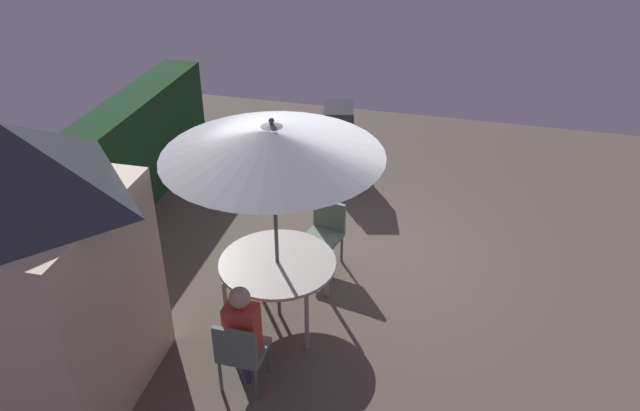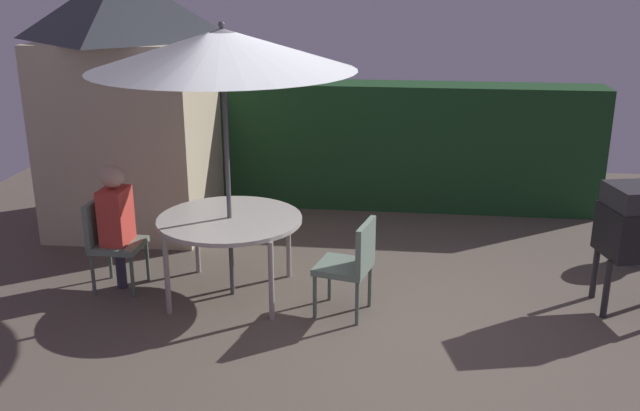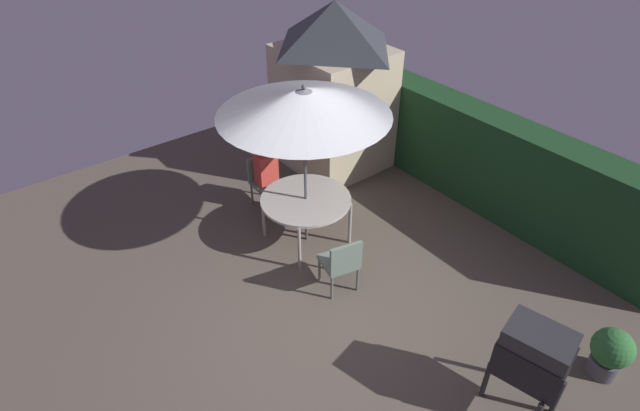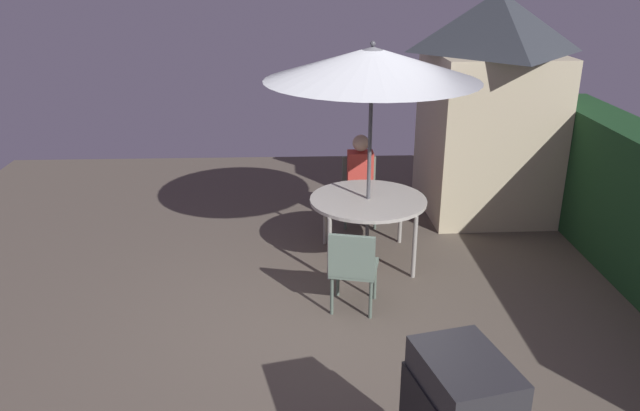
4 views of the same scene
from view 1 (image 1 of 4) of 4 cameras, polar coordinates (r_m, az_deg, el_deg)
ground_plane at (r=8.71m, az=1.75°, el=-5.46°), size 11.00×11.00×0.00m
hedge_backdrop at (r=9.51m, az=-19.22°, el=1.89°), size 6.00×0.63×1.64m
garden_shed at (r=6.66m, az=-23.93°, el=-5.02°), size 1.93×1.77×3.05m
patio_table at (r=7.50m, az=-3.81°, el=-5.37°), size 1.37×1.37×0.79m
patio_umbrella at (r=6.67m, az=-4.29°, el=5.87°), size 2.39×2.39×2.59m
bbq_grill at (r=10.65m, az=1.65°, el=7.04°), size 0.80×0.65×1.20m
chair_near_shed at (r=6.77m, az=-7.11°, el=-12.72°), size 0.47×0.47×0.90m
chair_far_side at (r=8.49m, az=0.46°, el=-2.20°), size 0.56×0.56×0.90m
potted_plant_by_shed at (r=11.46m, az=-3.67°, el=6.19°), size 0.47×0.47×0.68m
person_in_red at (r=6.65m, az=-6.98°, el=-10.60°), size 0.25×0.34×1.26m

